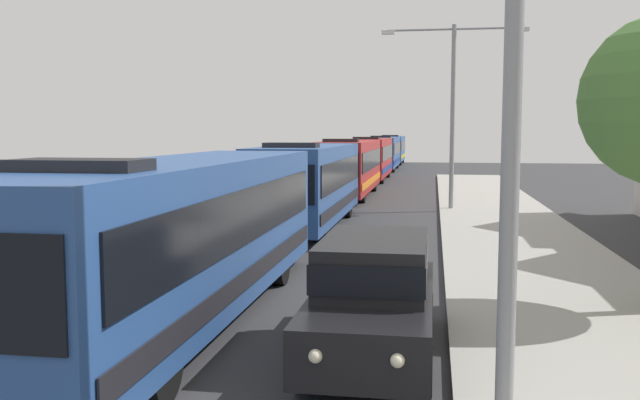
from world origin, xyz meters
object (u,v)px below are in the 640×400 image
object	(u,v)px
streetlamp_mid	(453,96)
bus_second_in_line	(309,182)
bus_fourth_in_line	(370,157)
bus_rear	(384,152)
bus_middle	(349,166)
white_suv	(374,292)
bus_tail_end	(392,149)
bus_lead	(182,233)

from	to	relation	value
streetlamp_mid	bus_second_in_line	bearing A→B (deg)	-132.38
bus_fourth_in_line	bus_rear	xyz separation A→B (m)	(0.00, 13.37, 0.00)
bus_middle	bus_second_in_line	bearing A→B (deg)	-90.00
white_suv	streetlamp_mid	distance (m)	20.99
white_suv	bus_rear	bearing A→B (deg)	93.97
bus_fourth_in_line	bus_second_in_line	bearing A→B (deg)	-90.00
bus_rear	bus_tail_end	bearing A→B (deg)	90.00
bus_lead	streetlamp_mid	size ratio (longest dim) A/B	1.52
bus_middle	streetlamp_mid	xyz separation A→B (m)	(5.40, -6.54, 3.45)
streetlamp_mid	bus_fourth_in_line	bearing A→B (deg)	105.56
white_suv	bus_middle	bearing A→B (deg)	97.78
bus_second_in_line	white_suv	world-z (taller)	bus_second_in_line
bus_lead	white_suv	bearing A→B (deg)	-20.81
bus_fourth_in_line	streetlamp_mid	world-z (taller)	streetlamp_mid
bus_lead	bus_middle	bearing A→B (deg)	90.00
bus_second_in_line	bus_fourth_in_line	bearing A→B (deg)	90.00
white_suv	bus_lead	bearing A→B (deg)	159.19
bus_middle	bus_fourth_in_line	bearing A→B (deg)	90.00
bus_second_in_line	bus_fourth_in_line	size ratio (longest dim) A/B	0.95
bus_middle	bus_tail_end	bearing A→B (deg)	90.00
bus_lead	bus_tail_end	size ratio (longest dim) A/B	1.17
bus_second_in_line	streetlamp_mid	size ratio (longest dim) A/B	1.33
bus_fourth_in_line	bus_tail_end	xyz separation A→B (m)	(-0.00, 25.90, -0.00)
bus_second_in_line	streetlamp_mid	xyz separation A→B (m)	(5.40, 5.92, 3.46)
bus_second_in_line	bus_middle	world-z (taller)	same
bus_middle	white_suv	size ratio (longest dim) A/B	2.34
bus_lead	white_suv	distance (m)	4.01
bus_fourth_in_line	white_suv	world-z (taller)	bus_fourth_in_line
bus_middle	bus_fourth_in_line	xyz separation A→B (m)	(-0.00, 12.84, -0.00)
bus_second_in_line	white_suv	xyz separation A→B (m)	(3.70, -14.60, -0.66)
bus_lead	white_suv	size ratio (longest dim) A/B	2.47
bus_lead	bus_rear	distance (m)	51.86
bus_middle	streetlamp_mid	world-z (taller)	streetlamp_mid
bus_tail_end	bus_middle	bearing A→B (deg)	-90.00
bus_lead	bus_rear	xyz separation A→B (m)	(-0.00, 51.86, -0.00)
bus_fourth_in_line	white_suv	xyz separation A→B (m)	(3.70, -39.90, -0.66)
bus_middle	streetlamp_mid	distance (m)	9.16
bus_lead	bus_tail_end	xyz separation A→B (m)	(-0.00, 64.39, -0.00)
bus_second_in_line	streetlamp_mid	bearing A→B (deg)	47.62
bus_second_in_line	streetlamp_mid	world-z (taller)	streetlamp_mid
bus_middle	streetlamp_mid	bearing A→B (deg)	-50.47
bus_lead	bus_middle	xyz separation A→B (m)	(-0.00, 25.65, -0.00)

